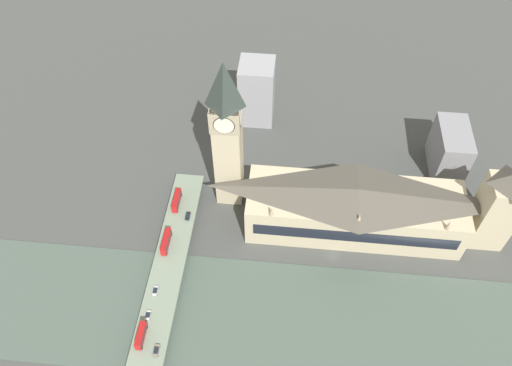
{
  "coord_description": "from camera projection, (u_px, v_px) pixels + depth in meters",
  "views": [
    {
      "loc": [
        -117.64,
        22.23,
        189.19
      ],
      "look_at": [
        22.14,
        36.0,
        19.42
      ],
      "focal_mm": 35.0,
      "sensor_mm": 36.0,
      "label": 1
    }
  ],
  "objects": [
    {
      "name": "city_block_center",
      "position": [
        449.0,
        150.0,
        243.07
      ],
      "size": [
        27.11,
        14.55,
        24.4
      ],
      "color": "gray",
      "rests_on": "ground_plane"
    },
    {
      "name": "car_southbound_extra",
      "position": [
        188.0,
        216.0,
        225.95
      ],
      "size": [
        4.37,
        1.9,
        1.39
      ],
      "color": "black",
      "rests_on": "road_bridge"
    },
    {
      "name": "double_decker_bus_rear",
      "position": [
        166.0,
        241.0,
        214.89
      ],
      "size": [
        11.96,
        2.47,
        4.89
      ],
      "color": "red",
      "rests_on": "road_bridge"
    },
    {
      "name": "road_bridge",
      "position": [
        159.0,
        305.0,
        199.92
      ],
      "size": [
        136.8,
        13.67,
        4.87
      ],
      "color": "#5D6A59",
      "rests_on": "ground_plane"
    },
    {
      "name": "victoria_tower",
      "position": [
        498.0,
        207.0,
        208.86
      ],
      "size": [
        14.87,
        14.87,
        47.56
      ],
      "color": "#C1B28E",
      "rests_on": "ground_plane"
    },
    {
      "name": "ground_plane",
      "position": [
        332.0,
        256.0,
        219.01
      ],
      "size": [
        600.0,
        600.0,
        0.0
      ],
      "primitive_type": "plane",
      "color": "#424442"
    },
    {
      "name": "parliament_hall",
      "position": [
        354.0,
        209.0,
        219.05
      ],
      "size": [
        28.36,
        94.11,
        26.64
      ],
      "color": "#C1B28E",
      "rests_on": "ground_plane"
    },
    {
      "name": "river_water",
      "position": [
        332.0,
        325.0,
        198.46
      ],
      "size": [
        52.4,
        360.0,
        0.3
      ],
      "primitive_type": "cube",
      "color": "#47564C",
      "rests_on": "ground_plane"
    },
    {
      "name": "car_southbound_tail",
      "position": [
        155.0,
        291.0,
        202.17
      ],
      "size": [
        4.42,
        1.83,
        1.27
      ],
      "color": "silver",
      "rests_on": "road_bridge"
    },
    {
      "name": "double_decker_bus_mid",
      "position": [
        177.0,
        200.0,
        229.24
      ],
      "size": [
        11.46,
        2.54,
        4.78
      ],
      "color": "red",
      "rests_on": "road_bridge"
    },
    {
      "name": "car_southbound_mid",
      "position": [
        156.0,
        351.0,
        186.43
      ],
      "size": [
        4.67,
        1.83,
        1.35
      ],
      "color": "slate",
      "rests_on": "road_bridge"
    },
    {
      "name": "double_decker_bus_lead",
      "position": [
        141.0,
        335.0,
        188.28
      ],
      "size": [
        10.01,
        2.49,
        4.6
      ],
      "color": "red",
      "rests_on": "road_bridge"
    },
    {
      "name": "clock_tower",
      "position": [
        227.0,
        134.0,
        209.36
      ],
      "size": [
        12.97,
        12.97,
        77.63
      ],
      "color": "#C1B28E",
      "rests_on": "ground_plane"
    },
    {
      "name": "car_northbound_lead",
      "position": [
        148.0,
        315.0,
        195.41
      ],
      "size": [
        3.89,
        1.92,
        1.32
      ],
      "color": "silver",
      "rests_on": "road_bridge"
    },
    {
      "name": "city_block_west",
      "position": [
        257.0,
        92.0,
        262.64
      ],
      "size": [
        18.47,
        18.03,
        35.06
      ],
      "color": "#939399",
      "rests_on": "ground_plane"
    }
  ]
}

